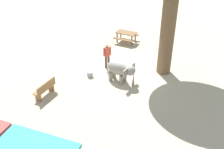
{
  "coord_description": "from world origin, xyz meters",
  "views": [
    {
      "loc": [
        -4.63,
        13.2,
        8.56
      ],
      "look_at": [
        -0.08,
        1.31,
        0.8
      ],
      "focal_mm": 43.47,
      "sensor_mm": 36.0,
      "label": 1
    }
  ],
  "objects_px": {
    "person_handler": "(107,54)",
    "wooden_bench": "(45,89)",
    "elephant": "(120,70)",
    "picnic_table_near": "(126,35)",
    "feed_bucket": "(90,74)"
  },
  "relations": [
    {
      "from": "wooden_bench",
      "to": "feed_bucket",
      "type": "distance_m",
      "value": 2.99
    },
    {
      "from": "picnic_table_near",
      "to": "person_handler",
      "type": "bearing_deg",
      "value": 98.31
    },
    {
      "from": "elephant",
      "to": "person_handler",
      "type": "height_order",
      "value": "person_handler"
    },
    {
      "from": "person_handler",
      "to": "feed_bucket",
      "type": "xyz_separation_m",
      "value": [
        0.56,
        1.39,
        -0.79
      ]
    },
    {
      "from": "person_handler",
      "to": "picnic_table_near",
      "type": "height_order",
      "value": "person_handler"
    },
    {
      "from": "elephant",
      "to": "wooden_bench",
      "type": "bearing_deg",
      "value": -126.78
    },
    {
      "from": "picnic_table_near",
      "to": "elephant",
      "type": "bearing_deg",
      "value": 111.66
    },
    {
      "from": "elephant",
      "to": "wooden_bench",
      "type": "xyz_separation_m",
      "value": [
        3.25,
        2.75,
        -0.34
      ]
    },
    {
      "from": "wooden_bench",
      "to": "picnic_table_near",
      "type": "distance_m",
      "value": 8.34
    },
    {
      "from": "person_handler",
      "to": "wooden_bench",
      "type": "relative_size",
      "value": 1.13
    },
    {
      "from": "person_handler",
      "to": "wooden_bench",
      "type": "xyz_separation_m",
      "value": [
        1.93,
        4.03,
        -0.48
      ]
    },
    {
      "from": "wooden_bench",
      "to": "picnic_table_near",
      "type": "xyz_separation_m",
      "value": [
        -1.81,
        -8.13,
        0.12
      ]
    },
    {
      "from": "elephant",
      "to": "feed_bucket",
      "type": "distance_m",
      "value": 1.99
    },
    {
      "from": "person_handler",
      "to": "feed_bucket",
      "type": "bearing_deg",
      "value": -64.36
    },
    {
      "from": "picnic_table_near",
      "to": "feed_bucket",
      "type": "relative_size",
      "value": 4.62
    }
  ]
}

